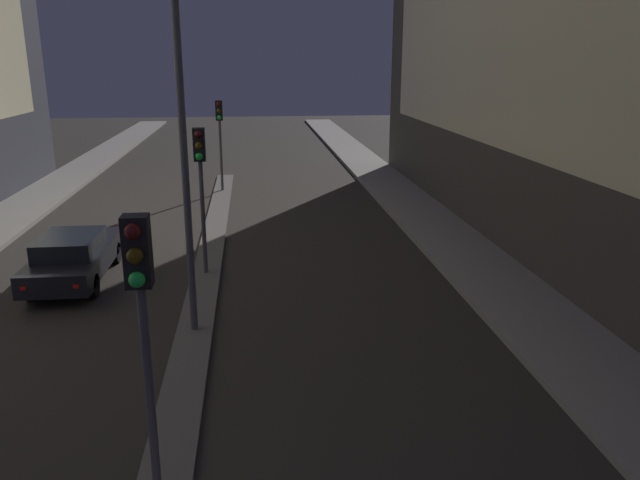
{
  "coord_description": "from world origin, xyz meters",
  "views": [
    {
      "loc": [
        1.42,
        -2.96,
        6.02
      ],
      "look_at": [
        3.42,
        15.34,
        0.65
      ],
      "focal_mm": 35.0,
      "sensor_mm": 36.0,
      "label": 1
    }
  ],
  "objects": [
    {
      "name": "traffic_light_mid",
      "position": [
        0.0,
        14.25,
        3.14
      ],
      "size": [
        0.32,
        0.42,
        4.12
      ],
      "color": "#4C4C51",
      "rests_on": "median_strip"
    },
    {
      "name": "median_strip",
      "position": [
        0.0,
        15.53,
        0.05
      ],
      "size": [
        0.81,
        29.07,
        0.1
      ],
      "color": "#66605B",
      "rests_on": "ground"
    },
    {
      "name": "traffic_light_far",
      "position": [
        0.0,
        26.06,
        3.14
      ],
      "size": [
        0.32,
        0.42,
        4.12
      ],
      "color": "#4C4C51",
      "rests_on": "median_strip"
    },
    {
      "name": "traffic_light_near",
      "position": [
        0.0,
        4.42,
        3.14
      ],
      "size": [
        0.32,
        0.42,
        4.12
      ],
      "color": "#4C4C51",
      "rests_on": "median_strip"
    },
    {
      "name": "car_left_lane",
      "position": [
        -3.6,
        14.25,
        0.72
      ],
      "size": [
        1.78,
        4.72,
        1.4
      ],
      "color": "black",
      "rests_on": "ground"
    },
    {
      "name": "street_lamp",
      "position": [
        0.0,
        10.34,
        6.95
      ],
      "size": [
        0.59,
        0.59,
        9.7
      ],
      "color": "#4C4C51",
      "rests_on": "median_strip"
    }
  ]
}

